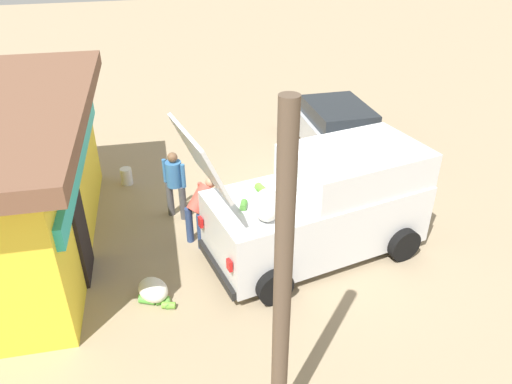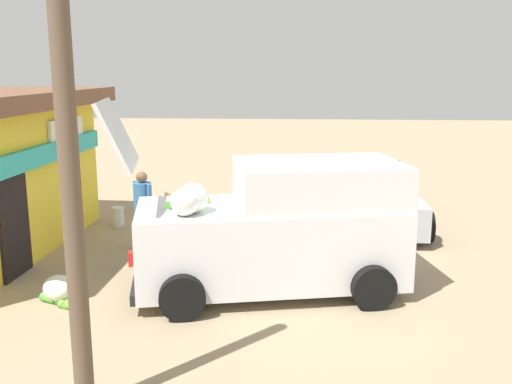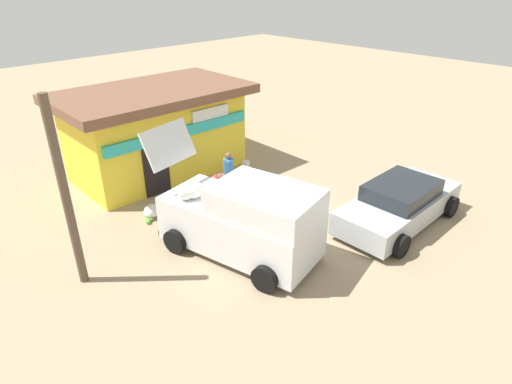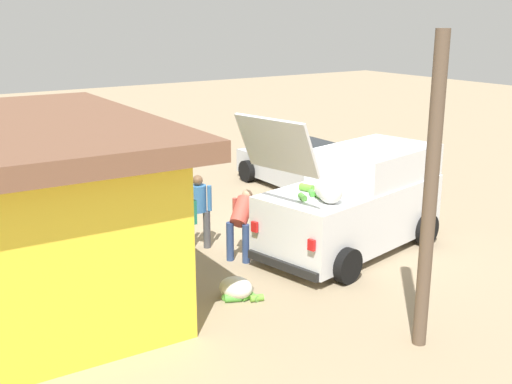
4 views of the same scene
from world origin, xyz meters
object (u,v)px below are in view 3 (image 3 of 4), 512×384
at_px(vendor_standing, 229,172).
at_px(unloaded_banana_pile, 151,212).
at_px(storefront_bar, 156,130).
at_px(delivery_van, 244,220).
at_px(parked_sedan, 399,204).
at_px(paint_bucket, 246,166).
at_px(customer_bending, 212,188).

height_order(vendor_standing, unloaded_banana_pile, vendor_standing).
height_order(storefront_bar, delivery_van, storefront_bar).
relative_size(storefront_bar, parked_sedan, 1.50).
distance_m(unloaded_banana_pile, paint_bucket, 4.32).
bearing_deg(parked_sedan, storefront_bar, 110.03).
xyz_separation_m(storefront_bar, unloaded_banana_pile, (-2.07, -2.65, -1.41)).
bearing_deg(customer_bending, vendor_standing, 21.62).
distance_m(delivery_van, parked_sedan, 4.75).
bearing_deg(vendor_standing, customer_bending, -158.38).
relative_size(parked_sedan, vendor_standing, 2.82).
xyz_separation_m(storefront_bar, customer_bending, (-0.55, -3.72, -0.77)).
xyz_separation_m(delivery_van, vendor_standing, (1.84, 2.67, -0.12)).
bearing_deg(vendor_standing, parked_sedan, -62.41).
bearing_deg(vendor_standing, paint_bucket, 31.26).
xyz_separation_m(customer_bending, unloaded_banana_pile, (-1.52, 1.07, -0.64)).
distance_m(storefront_bar, customer_bending, 3.84).
bearing_deg(storefront_bar, parked_sedan, -69.97).
bearing_deg(storefront_bar, customer_bending, -98.40).
height_order(parked_sedan, unloaded_banana_pile, parked_sedan).
bearing_deg(storefront_bar, paint_bucket, -45.30).
relative_size(delivery_van, vendor_standing, 3.08).
height_order(unloaded_banana_pile, paint_bucket, paint_bucket).
distance_m(customer_bending, unloaded_banana_pile, 1.97).
relative_size(parked_sedan, customer_bending, 3.26).
relative_size(vendor_standing, paint_bucket, 3.72).
xyz_separation_m(storefront_bar, parked_sedan, (2.92, -8.00, -0.97)).
distance_m(customer_bending, paint_bucket, 3.20).
relative_size(delivery_van, unloaded_banana_pile, 6.31).
height_order(storefront_bar, parked_sedan, storefront_bar).
height_order(customer_bending, paint_bucket, customer_bending).
bearing_deg(storefront_bar, delivery_van, -102.87).
height_order(storefront_bar, paint_bucket, storefront_bar).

